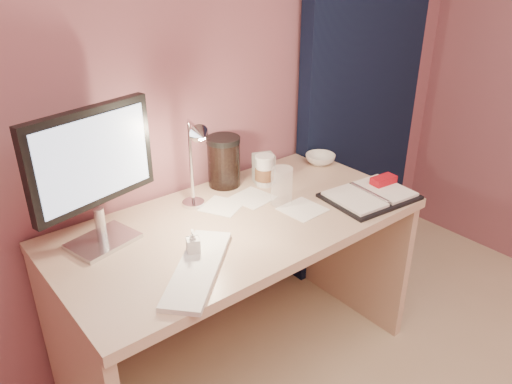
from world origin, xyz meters
TOP-DOWN VIEW (x-y plane):
  - room at (0.95, 1.69)m, footprint 3.50×3.50m
  - desk at (0.00, 1.45)m, footprint 1.40×0.70m
  - monitor at (-0.47, 1.54)m, footprint 0.45×0.21m
  - keyboard at (-0.31, 1.20)m, footprint 0.41×0.39m
  - planner at (0.53, 1.18)m, footprint 0.38×0.30m
  - paper_a at (0.24, 1.28)m, footprint 0.16×0.16m
  - paper_b at (0.15, 1.48)m, footprint 0.17×0.17m
  - paper_c at (0.01, 1.50)m, footprint 0.20×0.20m
  - coffee_cup at (0.27, 1.55)m, footprint 0.08×0.08m
  - clear_cup at (0.21, 1.38)m, footprint 0.09×0.09m
  - bowl at (0.63, 1.57)m, footprint 0.18×0.18m
  - lotion_bottle at (-0.27, 1.28)m, footprint 0.06×0.06m
  - dark_jar at (0.14, 1.66)m, footprint 0.14×0.14m
  - product_box at (0.28, 1.58)m, footprint 0.11×0.10m
  - desk_lamp at (-0.05, 1.50)m, footprint 0.13×0.23m

SIDE VIEW (x-z plane):
  - desk at x=0.00m, z-range 0.14..0.87m
  - paper_c at x=0.01m, z-range 0.73..0.73m
  - paper_b at x=0.15m, z-range 0.73..0.73m
  - paper_a at x=0.24m, z-range 0.73..0.73m
  - keyboard at x=-0.31m, z-range 0.73..0.75m
  - planner at x=0.53m, z-range 0.72..0.77m
  - bowl at x=0.63m, z-range 0.73..0.77m
  - lotion_bottle at x=-0.27m, z-range 0.73..0.83m
  - coffee_cup at x=0.27m, z-range 0.73..0.86m
  - product_box at x=0.28m, z-range 0.73..0.86m
  - clear_cup at x=0.21m, z-range 0.73..0.88m
  - dark_jar at x=0.14m, z-range 0.73..0.92m
  - desk_lamp at x=-0.05m, z-range 0.78..1.15m
  - monitor at x=-0.47m, z-range 0.78..1.26m
  - room at x=0.95m, z-range -0.61..2.89m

